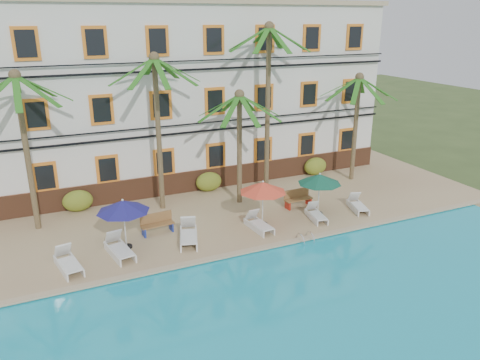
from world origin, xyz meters
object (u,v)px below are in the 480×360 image
umbrella_red (263,187)px  lounger_b (119,248)px  palm_d (268,88)px  lounger_a (68,262)px  palm_a (23,129)px  bench_left (157,223)px  palm_c (239,130)px  lounger_d (259,224)px  lounger_c (189,234)px  palm_b (157,111)px  pool_ladder (305,240)px  lounger_f (358,205)px  umbrella_blue (123,206)px  palm_e (357,111)px  lounger_e (316,214)px  umbrella_green (320,179)px  bench_right (298,198)px

umbrella_red → lounger_b: 6.93m
palm_d → lounger_a: 13.30m
palm_a → bench_left: 7.08m
palm_c → umbrella_red: palm_c is taller
palm_d → umbrella_red: bearing=-119.4°
lounger_a → lounger_d: size_ratio=1.09×
lounger_c → palm_b: bearing=90.3°
palm_b → pool_ladder: palm_b is taller
lounger_b → lounger_f: lounger_b is taller
palm_c → lounger_f: palm_c is taller
palm_a → umbrella_blue: bearing=-47.3°
palm_e → lounger_e: (-5.28, -4.20, -3.93)m
palm_c → lounger_a: (-8.98, -3.68, -3.65)m
lounger_a → lounger_f: bearing=0.8°
palm_e → umbrella_green: (-4.85, -3.70, -2.34)m
umbrella_green → lounger_f: umbrella_green is taller
lounger_b → lounger_f: size_ratio=1.13×
palm_c → palm_a: bearing=175.0°
palm_d → palm_a: bearing=-179.0°
palm_d → bench_left: bearing=-157.4°
palm_d → lounger_e: size_ratio=5.30×
lounger_d → lounger_b: bearing=178.9°
palm_c → umbrella_red: (-0.21, -3.10, -2.05)m
umbrella_green → lounger_c: size_ratio=0.99×
lounger_b → pool_ladder: lounger_b is taller
palm_b → palm_d: 6.16m
umbrella_green → lounger_c: umbrella_green is taller
lounger_d → lounger_f: 5.63m
palm_b → bench_right: bearing=-22.8°
umbrella_green → palm_e: bearing=37.4°
umbrella_blue → lounger_f: umbrella_blue is taller
umbrella_blue → bench_left: (1.58, 0.88, -1.43)m
lounger_a → pool_ladder: 9.90m
umbrella_blue → palm_d: bearing=23.9°
lounger_f → umbrella_red: bearing=176.0°
palm_b → palm_a: bearing=-179.9°
palm_e → lounger_c: (-11.69, -3.91, -3.87)m
palm_a → lounger_d: (9.33, -4.33, -4.45)m
palm_a → lounger_f: (14.97, -4.35, -4.46)m
lounger_d → bench_left: bench_left is taller
lounger_f → pool_ladder: (-4.28, -1.88, -0.26)m
lounger_b → lounger_c: (3.02, 0.05, 0.01)m
lounger_b → lounger_c: size_ratio=0.95×
umbrella_green → lounger_d: umbrella_green is taller
lounger_b → lounger_c: 3.02m
lounger_a → lounger_f: 14.03m
palm_a → umbrella_green: size_ratio=3.36×
lounger_a → bench_left: (4.01, 1.79, 0.18)m
palm_e → umbrella_blue: bearing=-166.6°
pool_ladder → palm_e: bearing=40.6°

